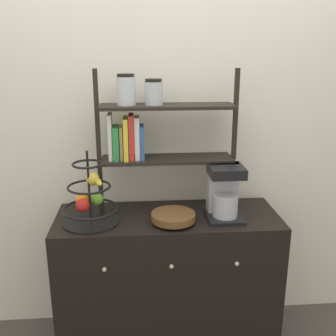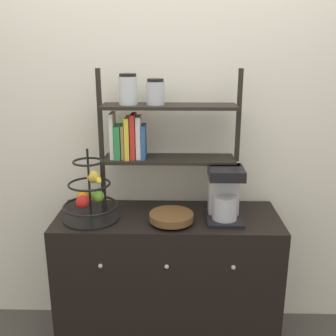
{
  "view_description": "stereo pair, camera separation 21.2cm",
  "coord_description": "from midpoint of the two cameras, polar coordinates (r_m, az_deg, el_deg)",
  "views": [
    {
      "loc": [
        -0.16,
        -1.79,
        1.71
      ],
      "look_at": [
        0.0,
        0.23,
        1.1
      ],
      "focal_mm": 42.0,
      "sensor_mm": 36.0,
      "label": 1
    },
    {
      "loc": [
        0.05,
        -1.8,
        1.71
      ],
      "look_at": [
        0.0,
        0.23,
        1.1
      ],
      "focal_mm": 42.0,
      "sensor_mm": 36.0,
      "label": 2
    }
  ],
  "objects": [
    {
      "name": "fruit_stand",
      "position": [
        2.15,
        -14.09,
        -4.57
      ],
      "size": [
        0.3,
        0.3,
        0.4
      ],
      "color": "black",
      "rests_on": "sideboard"
    },
    {
      "name": "sideboard",
      "position": [
        2.41,
        -2.66,
        -15.98
      ],
      "size": [
        1.25,
        0.48,
        0.82
      ],
      "color": "black",
      "rests_on": "ground_plane"
    },
    {
      "name": "shelf_hutch",
      "position": [
        2.16,
        -5.92,
        5.86
      ],
      "size": [
        0.78,
        0.2,
        0.8
      ],
      "color": "black",
      "rests_on": "sideboard"
    },
    {
      "name": "wooden_bowl",
      "position": [
        2.12,
        -2.12,
        -7.19
      ],
      "size": [
        0.24,
        0.24,
        0.06
      ],
      "color": "brown",
      "rests_on": "sideboard"
    },
    {
      "name": "coffee_maker",
      "position": [
        2.17,
        5.37,
        -3.34
      ],
      "size": [
        0.19,
        0.23,
        0.3
      ],
      "color": "black",
      "rests_on": "sideboard"
    },
    {
      "name": "wall_back",
      "position": [
        2.34,
        -3.2,
        6.59
      ],
      "size": [
        7.0,
        0.05,
        2.6
      ],
      "primitive_type": "cube",
      "color": "silver",
      "rests_on": "ground_plane"
    }
  ]
}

